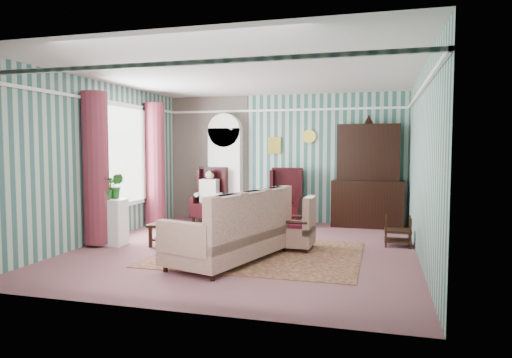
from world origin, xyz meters
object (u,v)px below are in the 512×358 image
(sofa, at_px, (230,228))
(plant_stand, at_px, (110,222))
(round_side_table, at_px, (249,209))
(nest_table, at_px, (398,231))
(wingback_right, at_px, (285,197))
(floral_armchair, at_px, (293,220))
(seated_woman, at_px, (209,196))
(wingback_left, at_px, (209,195))
(coffee_table, at_px, (178,235))
(dresser_hutch, at_px, (368,172))
(bookcase, at_px, (225,172))

(sofa, bearing_deg, plant_stand, 94.20)
(round_side_table, bearing_deg, nest_table, -28.20)
(wingback_right, distance_m, sofa, 3.29)
(wingback_right, height_order, floral_armchair, wingback_right)
(wingback_right, height_order, plant_stand, wingback_right)
(wingback_right, distance_m, nest_table, 2.81)
(seated_woman, bearing_deg, wingback_right, 0.00)
(wingback_left, distance_m, plant_stand, 2.87)
(plant_stand, bearing_deg, coffee_table, 9.59)
(dresser_hutch, xyz_separation_m, wingback_left, (-3.50, -0.27, -0.55))
(wingback_right, distance_m, floral_armchair, 2.34)
(sofa, bearing_deg, nest_table, -38.30)
(seated_woman, bearing_deg, dresser_hutch, 4.41)
(wingback_left, distance_m, nest_table, 4.37)
(sofa, height_order, floral_armchair, sofa)
(floral_armchair, bearing_deg, plant_stand, 100.64)
(sofa, bearing_deg, round_side_table, 28.18)
(round_side_table, bearing_deg, coffee_table, -100.61)
(dresser_hutch, bearing_deg, wingback_left, -175.59)
(wingback_left, bearing_deg, dresser_hutch, 4.41)
(wingback_right, bearing_deg, floral_armchair, -74.73)
(wingback_right, bearing_deg, sofa, -92.68)
(floral_armchair, bearing_deg, bookcase, 40.35)
(coffee_table, bearing_deg, round_side_table, 79.39)
(sofa, bearing_deg, dresser_hutch, -11.49)
(nest_table, height_order, plant_stand, plant_stand)
(bookcase, xyz_separation_m, plant_stand, (-1.05, -3.14, -0.72))
(wingback_left, relative_size, nest_table, 2.31)
(dresser_hutch, bearing_deg, round_side_table, -177.36)
(nest_table, relative_size, plant_stand, 0.68)
(bookcase, distance_m, sofa, 3.96)
(coffee_table, bearing_deg, floral_armchair, 8.61)
(wingback_right, relative_size, round_side_table, 2.08)
(bookcase, height_order, wingback_left, bookcase)
(bookcase, xyz_separation_m, coffee_table, (0.14, -2.94, -0.93))
(wingback_right, relative_size, nest_table, 2.31)
(wingback_left, relative_size, seated_woman, 1.06)
(plant_stand, distance_m, floral_armchair, 3.20)
(bookcase, bearing_deg, floral_armchair, -51.31)
(bookcase, relative_size, sofa, 1.03)
(dresser_hutch, xyz_separation_m, floral_armchair, (-1.14, -2.52, -0.69))
(wingback_right, distance_m, coffee_table, 2.92)
(bookcase, distance_m, floral_armchair, 3.44)
(floral_armchair, bearing_deg, coffee_table, 100.27)
(floral_armchair, height_order, coffee_table, floral_armchair)
(round_side_table, distance_m, plant_stand, 3.36)
(plant_stand, bearing_deg, dresser_hutch, 35.08)
(floral_armchair, bearing_deg, seated_woman, 48.08)
(plant_stand, xyz_separation_m, coffee_table, (1.19, 0.20, -0.21))
(dresser_hutch, distance_m, nest_table, 2.11)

